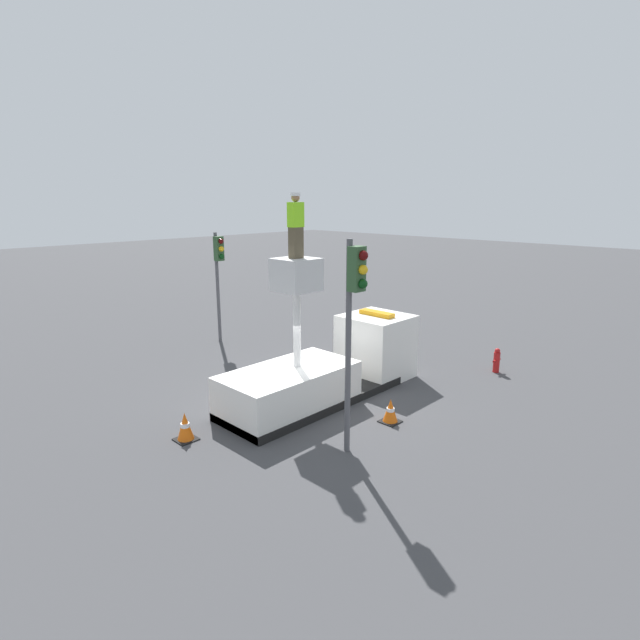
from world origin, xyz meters
TOP-DOWN VIEW (x-y plane):
  - ground_plane at (0.00, 0.00)m, footprint 120.00×120.00m
  - bucket_truck at (0.67, 0.00)m, footprint 7.04×2.14m
  - worker at (-0.67, 0.00)m, footprint 0.40×0.26m
  - traffic_light_pole at (-1.61, -2.89)m, footprint 0.34×0.57m
  - traffic_light_across at (1.84, 7.40)m, footprint 0.34×0.57m
  - fire_hydrant at (6.32, -2.81)m, footprint 0.46×0.22m
  - traffic_cone_rear at (-4.06, 0.55)m, footprint 0.52×0.52m
  - traffic_cone_curbside at (0.42, -2.55)m, footprint 0.51×0.51m

SIDE VIEW (x-z plane):
  - ground_plane at x=0.00m, z-range 0.00..0.00m
  - traffic_cone_curbside at x=0.42m, z-range -0.02..0.65m
  - traffic_cone_rear at x=-4.06m, z-range -0.02..0.72m
  - fire_hydrant at x=6.32m, z-range -0.01..0.87m
  - bucket_truck at x=0.67m, z-range -1.30..3.09m
  - traffic_light_across at x=1.84m, z-range 0.97..5.60m
  - traffic_light_pole at x=-1.61m, z-range 1.07..6.19m
  - worker at x=-0.67m, z-range 4.40..6.14m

